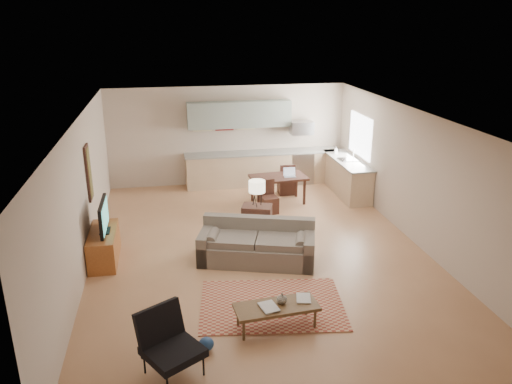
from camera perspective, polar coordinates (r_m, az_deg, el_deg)
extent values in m
plane|color=#A6734D|center=(10.05, 0.32, -6.76)|extent=(9.00, 9.00, 0.00)
plane|color=white|center=(9.18, 0.35, 8.55)|extent=(9.00, 9.00, 0.00)
plane|color=#BBA896|center=(13.81, -3.22, 6.48)|extent=(6.50, 0.00, 6.50)
plane|color=#BBA896|center=(5.60, 9.33, -14.23)|extent=(6.50, 0.00, 6.50)
plane|color=#BBA896|center=(9.50, -19.30, -0.64)|extent=(0.00, 9.00, 9.00)
plane|color=#BBA896|center=(10.60, 17.85, 1.56)|extent=(0.00, 9.00, 9.00)
cube|color=#A5A8AD|center=(14.12, 5.10, 2.95)|extent=(0.62, 0.62, 0.90)
cube|color=#A5A8AD|center=(13.87, 5.22, 7.33)|extent=(0.62, 0.40, 0.35)
cube|color=gray|center=(13.57, -1.90, 8.85)|extent=(2.80, 0.34, 0.70)
cube|color=white|center=(13.16, 11.82, 6.34)|extent=(0.02, 1.40, 1.05)
cube|color=#99392E|center=(8.31, 1.82, -12.74)|extent=(2.50, 1.89, 0.02)
imported|color=maroon|center=(7.49, 0.61, -13.22)|extent=(0.37, 0.42, 0.03)
imported|color=navy|center=(7.77, 4.64, -12.00)|extent=(0.35, 0.39, 0.02)
imported|color=black|center=(7.62, 2.98, -12.01)|extent=(0.20, 0.20, 0.17)
imported|color=beige|center=(13.73, 9.12, 4.75)|extent=(0.09, 0.09, 0.19)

